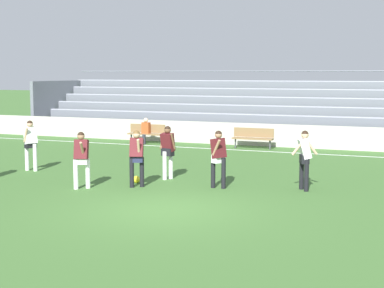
% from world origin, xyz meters
% --- Properties ---
extents(ground_plane, '(160.00, 160.00, 0.00)m').
position_xyz_m(ground_plane, '(0.00, 0.00, 0.00)').
color(ground_plane, '#3D662D').
extents(field_line_sideline, '(44.00, 0.12, 0.01)m').
position_xyz_m(field_line_sideline, '(0.00, 11.24, 0.00)').
color(field_line_sideline, white).
rests_on(field_line_sideline, ground).
extents(sideline_wall, '(48.00, 0.16, 1.02)m').
position_xyz_m(sideline_wall, '(0.00, 12.97, 0.51)').
color(sideline_wall, '#BCB7AD').
rests_on(sideline_wall, ground).
extents(bleacher_stand, '(23.89, 5.28, 3.42)m').
position_xyz_m(bleacher_stand, '(-2.31, 16.25, 1.51)').
color(bleacher_stand, '#9EA3AD').
rests_on(bleacher_stand, ground).
extents(bench_centre_sideline, '(1.80, 0.40, 0.90)m').
position_xyz_m(bench_centre_sideline, '(-1.17, 11.93, 0.55)').
color(bench_centre_sideline, olive).
rests_on(bench_centre_sideline, ground).
extents(bench_far_right, '(1.80, 0.40, 0.90)m').
position_xyz_m(bench_far_right, '(-6.33, 11.93, 0.55)').
color(bench_far_right, olive).
rests_on(bench_far_right, ground).
extents(spectator_seated, '(0.36, 0.42, 1.21)m').
position_xyz_m(spectator_seated, '(-6.33, 11.81, 0.70)').
color(spectator_seated, '#2D2D38').
rests_on(spectator_seated, ground).
extents(player_dark_challenging, '(0.49, 0.59, 1.66)m').
position_xyz_m(player_dark_challenging, '(-1.91, 2.28, 0.99)').
color(player_dark_challenging, black).
rests_on(player_dark_challenging, ground).
extents(player_dark_wide_right, '(0.51, 0.38, 1.67)m').
position_xyz_m(player_dark_wide_right, '(-1.60, 3.78, 0.99)').
color(player_dark_wide_right, white).
rests_on(player_dark_wide_right, ground).
extents(player_dark_trailing_run, '(0.47, 0.71, 1.64)m').
position_xyz_m(player_dark_trailing_run, '(-3.27, 1.49, 0.97)').
color(player_dark_trailing_run, white).
rests_on(player_dark_trailing_run, ground).
extents(player_dark_dropping_back, '(0.47, 0.64, 1.67)m').
position_xyz_m(player_dark_dropping_back, '(0.33, 3.01, 0.99)').
color(player_dark_dropping_back, black).
rests_on(player_dark_dropping_back, ground).
extents(player_white_on_ball, '(0.69, 0.49, 1.70)m').
position_xyz_m(player_white_on_ball, '(2.68, 3.61, 1.02)').
color(player_white_on_ball, black).
rests_on(player_white_on_ball, ground).
extents(player_white_overlapping, '(0.47, 0.60, 1.71)m').
position_xyz_m(player_white_overlapping, '(-6.55, 3.50, 1.02)').
color(player_white_overlapping, white).
rests_on(player_white_overlapping, ground).
extents(soccer_ball, '(0.22, 0.22, 0.22)m').
position_xyz_m(soccer_ball, '(-2.21, 2.82, 0.11)').
color(soccer_ball, yellow).
rests_on(soccer_ball, ground).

